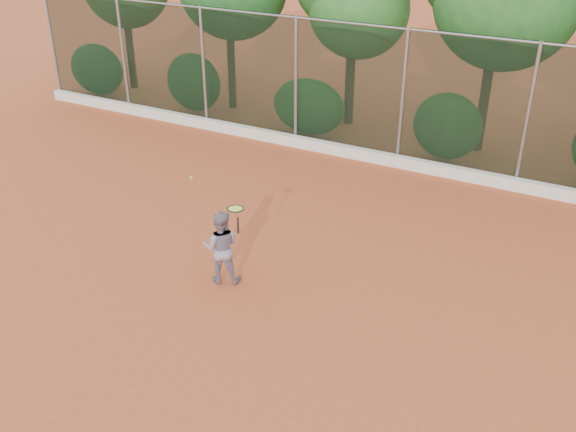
% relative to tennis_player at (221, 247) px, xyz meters
% --- Properties ---
extents(ground, '(80.00, 80.00, 0.00)m').
position_rel_tennis_player_xyz_m(ground, '(0.98, -0.26, -0.71)').
color(ground, '#AF4F29').
rests_on(ground, ground).
extents(concrete_curb, '(24.00, 0.20, 0.30)m').
position_rel_tennis_player_xyz_m(concrete_curb, '(0.98, 6.56, -0.56)').
color(concrete_curb, silver).
rests_on(concrete_curb, ground).
extents(tennis_player, '(0.85, 0.78, 1.42)m').
position_rel_tennis_player_xyz_m(tennis_player, '(0.00, 0.00, 0.00)').
color(tennis_player, gray).
rests_on(tennis_player, ground).
extents(chainlink_fence, '(24.09, 0.09, 3.50)m').
position_rel_tennis_player_xyz_m(chainlink_fence, '(0.98, 6.74, 1.15)').
color(chainlink_fence, black).
rests_on(chainlink_fence, ground).
extents(tennis_racket, '(0.35, 0.35, 0.52)m').
position_rel_tennis_player_xyz_m(tennis_racket, '(0.48, -0.19, 0.95)').
color(tennis_racket, black).
rests_on(tennis_racket, ground).
extents(tennis_ball_in_flight, '(0.07, 0.07, 0.07)m').
position_rel_tennis_player_xyz_m(tennis_ball_in_flight, '(-0.75, 0.25, 1.11)').
color(tennis_ball_in_flight, '#A5C82D').
rests_on(tennis_ball_in_flight, ground).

